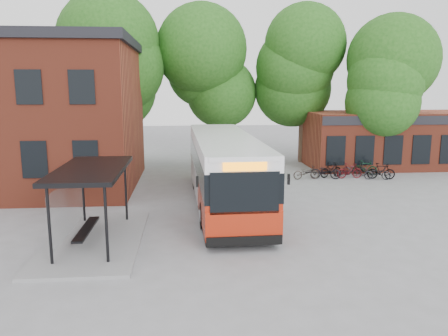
{
  "coord_description": "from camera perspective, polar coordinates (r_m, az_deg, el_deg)",
  "views": [
    {
      "loc": [
        -0.95,
        -17.23,
        5.79
      ],
      "look_at": [
        0.8,
        3.14,
        2.0
      ],
      "focal_mm": 35.0,
      "sensor_mm": 36.0,
      "label": 1
    }
  ],
  "objects": [
    {
      "name": "bicycle_7",
      "position": [
        29.6,
        19.83,
        -0.39
      ],
      "size": [
        1.79,
        0.91,
        1.04
      ],
      "primitive_type": "imported",
      "rotation": [
        0.0,
        0.0,
        1.32
      ],
      "color": "black",
      "rests_on": "ground"
    },
    {
      "name": "tree_1",
      "position": [
        34.29,
        -1.68,
        9.51
      ],
      "size": [
        7.92,
        7.92,
        10.4
      ],
      "primitive_type": null,
      "color": "#1D4E14",
      "rests_on": "ground"
    },
    {
      "name": "bicycle_2",
      "position": [
        28.63,
        13.12,
        -0.43
      ],
      "size": [
        2.0,
        1.08,
        1.0
      ],
      "primitive_type": "imported",
      "rotation": [
        0.0,
        0.0,
        1.34
      ],
      "color": "black",
      "rests_on": "ground"
    },
    {
      "name": "bicycle_3",
      "position": [
        29.2,
        16.08,
        -0.34
      ],
      "size": [
        1.68,
        0.51,
        1.01
      ],
      "primitive_type": "imported",
      "rotation": [
        0.0,
        0.0,
        1.59
      ],
      "color": "#3F0B0F",
      "rests_on": "ground"
    },
    {
      "name": "bicycle_0",
      "position": [
        28.29,
        10.69,
        -0.58
      ],
      "size": [
        1.7,
        0.67,
        0.88
      ],
      "primitive_type": "imported",
      "rotation": [
        0.0,
        0.0,
        1.63
      ],
      "color": "#2B2420",
      "rests_on": "ground"
    },
    {
      "name": "tree_0",
      "position": [
        33.61,
        -13.76,
        9.71
      ],
      "size": [
        7.92,
        7.92,
        11.0
      ],
      "primitive_type": null,
      "color": "#1D4E14",
      "rests_on": "ground"
    },
    {
      "name": "bike_rail",
      "position": [
        29.62,
        15.38,
        -0.78
      ],
      "size": [
        5.2,
        0.1,
        0.38
      ],
      "primitive_type": null,
      "color": "black",
      "rests_on": "ground"
    },
    {
      "name": "bus_shelter",
      "position": [
        17.17,
        -16.73,
        -4.6
      ],
      "size": [
        3.6,
        7.0,
        2.9
      ],
      "primitive_type": null,
      "color": "black",
      "rests_on": "ground"
    },
    {
      "name": "bicycle_6",
      "position": [
        29.35,
        19.4,
        -0.62
      ],
      "size": [
        1.73,
        0.93,
        0.86
      ],
      "primitive_type": "imported",
      "rotation": [
        0.0,
        0.0,
        1.34
      ],
      "color": "black",
      "rests_on": "ground"
    },
    {
      "name": "tree_3",
      "position": [
        32.41,
        20.79,
        7.8
      ],
      "size": [
        7.04,
        7.04,
        9.28
      ],
      "primitive_type": null,
      "color": "#1D4E14",
      "rests_on": "ground"
    },
    {
      "name": "bicycle_4",
      "position": [
        30.32,
        16.75,
        -0.14
      ],
      "size": [
        1.72,
        0.95,
        0.85
      ],
      "primitive_type": "imported",
      "rotation": [
        0.0,
        0.0,
        1.32
      ],
      "color": "black",
      "rests_on": "ground"
    },
    {
      "name": "city_bus",
      "position": [
        21.78,
        -0.04,
        -0.26
      ],
      "size": [
        3.22,
        13.62,
        3.44
      ],
      "primitive_type": null,
      "rotation": [
        0.0,
        0.0,
        0.02
      ],
      "color": "#A6230E",
      "rests_on": "ground"
    },
    {
      "name": "tree_2",
      "position": [
        34.41,
        10.31,
        9.85
      ],
      "size": [
        7.92,
        7.92,
        11.0
      ],
      "primitive_type": null,
      "color": "#1D4E14",
      "rests_on": "ground"
    },
    {
      "name": "shop_row",
      "position": [
        35.27,
        22.05,
        3.57
      ],
      "size": [
        14.0,
        6.2,
        4.0
      ],
      "primitive_type": null,
      "color": "maroon",
      "rests_on": "ground"
    },
    {
      "name": "ground",
      "position": [
        18.2,
        -1.68,
        -8.05
      ],
      "size": [
        100.0,
        100.0,
        0.0
      ],
      "primitive_type": "plane",
      "color": "gray"
    },
    {
      "name": "bicycle_5",
      "position": [
        30.76,
        17.95,
        0.04
      ],
      "size": [
        1.64,
        1.0,
        0.95
      ],
      "primitive_type": "imported",
      "rotation": [
        0.0,
        0.0,
        1.19
      ],
      "color": "black",
      "rests_on": "ground"
    },
    {
      "name": "bicycle_1",
      "position": [
        29.24,
        13.81,
        -0.22
      ],
      "size": [
        1.73,
        1.03,
        1.0
      ],
      "primitive_type": "imported",
      "rotation": [
        0.0,
        0.0,
        1.93
      ],
      "color": "black",
      "rests_on": "ground"
    }
  ]
}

